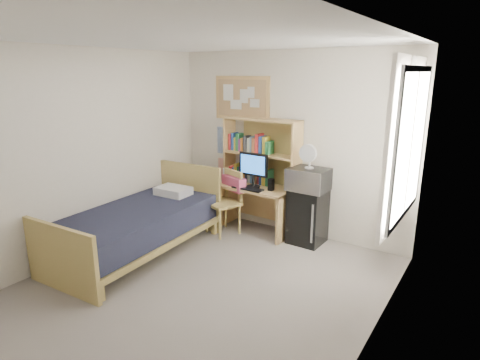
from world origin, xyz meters
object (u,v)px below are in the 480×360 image
Objects in this scene: bulletin_board at (242,98)px; speaker_left at (236,178)px; monitor at (253,171)px; bed at (137,232)px; desk_fan at (310,157)px; speaker_right at (271,185)px; mini_fridge at (308,216)px; desk_chair at (223,203)px; desk at (255,209)px; microwave at (309,179)px.

bulletin_board reaches higher than speaker_left.
monitor is at bearing -39.41° from bulletin_board.
bed is 7.42× the size of desk_fan.
desk_fan is (0.52, 0.09, 0.43)m from speaker_right.
bulletin_board is at bearing 155.87° from speaker_right.
bulletin_board is 1.23× the size of mini_fridge.
speaker_right is at bearing 47.89° from bed.
desk_chair reaches higher than speaker_left.
monitor is (0.42, -0.34, -0.98)m from bulletin_board.
monitor reaches higher than mini_fridge.
bed is at bearing -95.20° from desk_chair.
monitor is 0.34m from speaker_left.
desk is 3.76× the size of desk_fan.
microwave is 0.30m from desk_fan.
bulletin_board is 1.91× the size of monitor.
monitor is 2.88× the size of speaker_right.
bulletin_board is at bearing 111.85° from speaker_left.
desk_chair is at bearing 62.62° from bed.
microwave is (0.52, 0.09, 0.14)m from speaker_right.
bulletin_board is 1.20m from speaker_left.
bulletin_board is 0.43× the size of bed.
desk is at bearing 168.69° from speaker_right.
mini_fridge is at bearing 90.00° from desk_fan.
speaker_left is (0.04, 0.29, 0.31)m from desk_chair.
bulletin_board is 5.50× the size of speaker_right.
monitor reaches higher than desk_chair.
desk_chair is at bearing -161.01° from microwave.
bulletin_board is at bearing 72.90° from bed.
desk is 0.53m from speaker_right.
desk_chair is 1.23× the size of mini_fridge.
speaker_left reaches higher than desk.
speaker_left is (0.57, 1.46, 0.48)m from bed.
mini_fridge is 2.60× the size of desk_fan.
microwave is at bearing 36.67° from desk_chair.
speaker_right is (0.60, -0.02, -0.00)m from speaker_left.
speaker_right is at bearing -168.37° from microwave.
desk_fan reaches higher than speaker_right.
mini_fridge is at bearing 39.55° from bed.
bulletin_board is at bearing 169.63° from microwave.
desk is 0.59m from monitor.
desk_fan reaches higher than bed.
desk is at bearing 11.31° from speaker_left.
speaker_right reaches higher than bed.
speaker_left is 0.33× the size of microwave.
speaker_left and speaker_right have the same top height.
desk is at bearing -176.93° from microwave.
speaker_left is at bearing 65.67° from bed.
speaker_right is 0.33× the size of microwave.
microwave is (-0.00, -0.02, 0.53)m from mini_fridge.
monitor reaches higher than desk.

